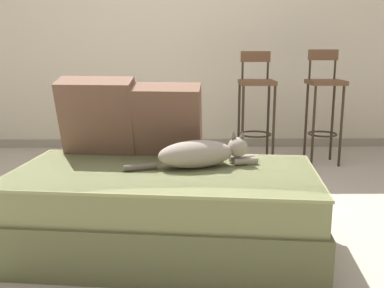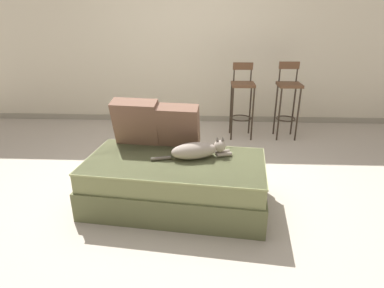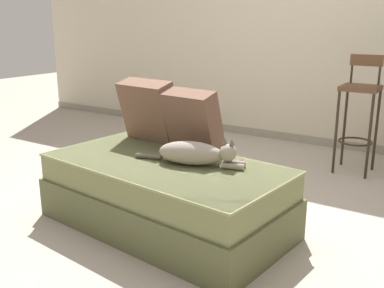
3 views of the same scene
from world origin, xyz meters
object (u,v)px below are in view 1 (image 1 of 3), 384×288
(throw_pillow_corner, at_px, (98,116))
(bar_stool_by_doorway, at_px, (324,97))
(throw_pillow_middle, at_px, (165,119))
(couch, at_px, (165,210))
(cat, at_px, (201,154))
(bar_stool_near_window, at_px, (256,98))

(throw_pillow_corner, bearing_deg, bar_stool_by_doorway, 39.53)
(throw_pillow_middle, bearing_deg, couch, -89.36)
(cat, distance_m, bar_stool_near_window, 1.92)
(throw_pillow_corner, xyz_separation_m, bar_stool_near_window, (1.19, 1.51, -0.07))
(throw_pillow_corner, distance_m, cat, 0.70)
(cat, bearing_deg, throw_pillow_middle, 127.55)
(couch, bearing_deg, bar_stool_near_window, 67.46)
(throw_pillow_middle, distance_m, bar_stool_by_doorway, 2.11)
(cat, xyz_separation_m, bar_stool_near_window, (0.58, 1.82, 0.09))
(cat, bearing_deg, throw_pillow_corner, 152.87)
(throw_pillow_corner, bearing_deg, throw_pillow_middle, -6.56)
(throw_pillow_corner, height_order, bar_stool_near_window, bar_stool_near_window)
(throw_pillow_corner, relative_size, bar_stool_near_window, 0.45)
(throw_pillow_corner, distance_m, throw_pillow_middle, 0.41)
(throw_pillow_middle, relative_size, bar_stool_near_window, 0.42)
(couch, height_order, cat, cat)
(couch, height_order, bar_stool_near_window, bar_stool_near_window)
(throw_pillow_middle, bearing_deg, cat, -52.45)
(bar_stool_by_doorway, bearing_deg, throw_pillow_middle, -132.47)
(bar_stool_near_window, bearing_deg, throw_pillow_corner, -128.23)
(couch, height_order, bar_stool_by_doorway, bar_stool_by_doorway)
(couch, xyz_separation_m, throw_pillow_corner, (-0.41, 0.37, 0.46))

